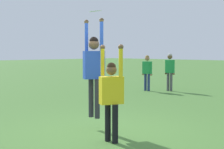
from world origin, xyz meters
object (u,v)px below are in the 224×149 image
person_defending (111,91)px  person_spectator_near (147,70)px  frisbee (96,11)px  person_spectator_far (170,68)px  person_jumping (94,65)px

person_defending → person_spectator_near: size_ratio=1.18×
frisbee → person_spectator_far: (-3.45, 7.62, -1.59)m
person_jumping → person_spectator_far: person_jumping is taller
person_jumping → person_defending: size_ratio=1.17×
frisbee → person_spectator_far: 8.51m
frisbee → person_spectator_near: 8.28m
person_jumping → person_defending: 1.23m
frisbee → person_spectator_far: size_ratio=0.15×
person_defending → frisbee: frisbee is taller
person_jumping → person_spectator_near: person_jumping is taller
person_defending → person_spectator_far: 8.61m
person_defending → frisbee: bearing=-70.3°
person_spectator_far → person_jumping: bearing=-92.8°
person_defending → frisbee: 1.70m
person_defending → person_spectator_far: (-3.96, 7.65, 0.03)m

